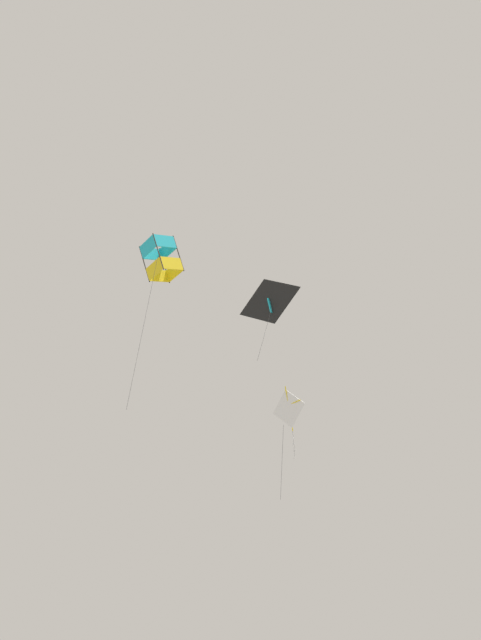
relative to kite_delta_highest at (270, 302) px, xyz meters
name	(u,v)px	position (x,y,z in m)	size (l,w,h in m)	color
kite_delta_highest	(270,302)	(0.00, 0.00, 0.00)	(3.39, 1.42, 4.99)	black
kite_diamond_near_left	(289,409)	(3.01, -2.00, -9.05)	(1.93, 0.94, 5.39)	white
kite_box_mid_left	(161,259)	(0.35, -8.46, -1.48)	(2.04, 2.18, 9.79)	#1EB2C6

